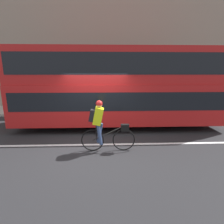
% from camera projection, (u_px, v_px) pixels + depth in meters
% --- Properties ---
extents(ground_plane, '(80.00, 80.00, 0.00)m').
position_uv_depth(ground_plane, '(95.00, 145.00, 6.22)').
color(ground_plane, '#232326').
extents(road_center_line, '(50.00, 0.14, 0.01)m').
position_uv_depth(road_center_line, '(95.00, 145.00, 6.28)').
color(road_center_line, silver).
rests_on(road_center_line, ground_plane).
extents(sidewalk_curb, '(60.00, 2.48, 0.16)m').
position_uv_depth(sidewalk_curb, '(100.00, 110.00, 11.62)').
color(sidewalk_curb, '#A8A399').
rests_on(sidewalk_curb, ground_plane).
extents(building_facade, '(60.00, 0.30, 9.96)m').
position_uv_depth(building_facade, '(99.00, 35.00, 11.87)').
color(building_facade, gray).
rests_on(building_facade, ground_plane).
extents(bus, '(9.21, 2.58, 3.56)m').
position_uv_depth(bus, '(118.00, 84.00, 8.09)').
color(bus, black).
rests_on(bus, ground_plane).
extents(cyclist_on_bike, '(1.77, 0.32, 1.69)m').
position_uv_depth(cyclist_on_bike, '(103.00, 125.00, 5.61)').
color(cyclist_on_bike, black).
rests_on(cyclist_on_bike, ground_plane).
extents(street_sign_post, '(0.36, 0.09, 2.29)m').
position_uv_depth(street_sign_post, '(11.00, 90.00, 10.98)').
color(street_sign_post, '#59595B').
rests_on(street_sign_post, sidewalk_curb).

